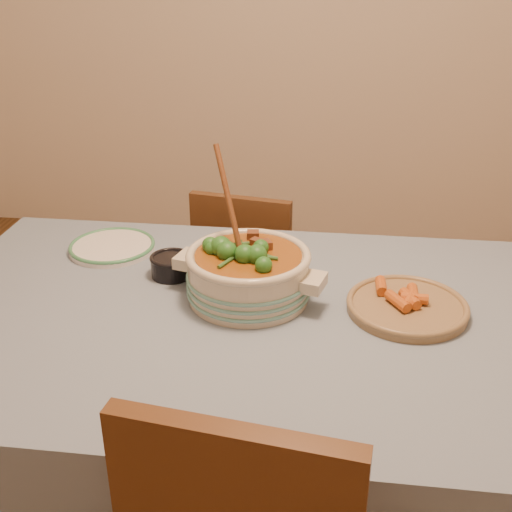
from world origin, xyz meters
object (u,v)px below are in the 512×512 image
(dining_table, at_px, (239,342))
(fried_plate, at_px, (407,305))
(chair_far, at_px, (249,273))
(white_plate, at_px, (112,247))
(condiment_bowl, at_px, (171,265))
(stew_casserole, at_px, (248,270))

(dining_table, distance_m, fried_plate, 0.45)
(fried_plate, distance_m, chair_far, 0.96)
(white_plate, bearing_deg, dining_table, -35.93)
(fried_plate, xyz_separation_m, chair_far, (-0.51, 0.74, -0.32))
(chair_far, bearing_deg, condiment_bowl, 87.38)
(dining_table, xyz_separation_m, stew_casserole, (0.01, 0.08, 0.17))
(dining_table, relative_size, white_plate, 5.84)
(stew_casserole, xyz_separation_m, white_plate, (-0.46, 0.24, -0.07))
(white_plate, height_order, fried_plate, fried_plate)
(condiment_bowl, distance_m, chair_far, 0.72)
(stew_casserole, height_order, condiment_bowl, stew_casserole)
(dining_table, bearing_deg, condiment_bowl, 140.95)
(white_plate, distance_m, fried_plate, 0.91)
(dining_table, relative_size, stew_casserole, 4.03)
(stew_casserole, height_order, fried_plate, stew_casserole)
(stew_casserole, bearing_deg, fried_plate, -3.06)
(condiment_bowl, bearing_deg, chair_far, 77.82)
(condiment_bowl, distance_m, fried_plate, 0.66)
(stew_casserole, bearing_deg, condiment_bowl, 157.48)
(white_plate, height_order, chair_far, chair_far)
(chair_far, bearing_deg, fried_plate, 134.34)
(stew_casserole, distance_m, chair_far, 0.82)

